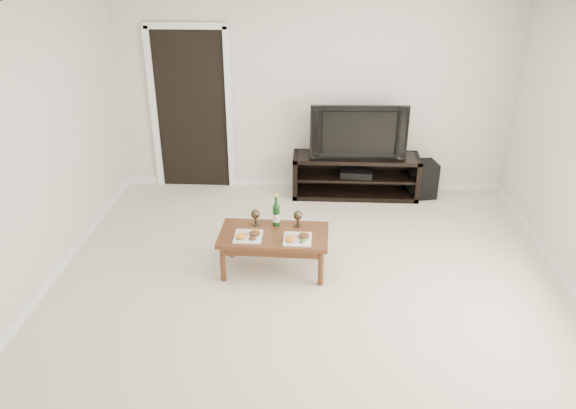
# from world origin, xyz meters

# --- Properties ---
(floor) EXTENTS (5.50, 5.50, 0.00)m
(floor) POSITION_xyz_m (0.00, 0.00, 0.00)
(floor) COLOR beige
(floor) RESTS_ON ground
(back_wall) EXTENTS (5.00, 0.04, 2.60)m
(back_wall) POSITION_xyz_m (0.00, 2.77, 1.30)
(back_wall) COLOR silver
(back_wall) RESTS_ON ground
(ceiling) EXTENTS (5.00, 5.50, 0.04)m
(ceiling) POSITION_xyz_m (0.00, 0.00, 2.62)
(ceiling) COLOR white
(ceiling) RESTS_ON back_wall
(doorway) EXTENTS (0.90, 0.02, 2.05)m
(doorway) POSITION_xyz_m (-1.55, 2.73, 1.02)
(doorway) COLOR black
(doorway) RESTS_ON ground
(media_console) EXTENTS (1.60, 0.45, 0.55)m
(media_console) POSITION_xyz_m (0.57, 2.50, 0.28)
(media_console) COLOR black
(media_console) RESTS_ON ground
(television) EXTENTS (1.20, 0.20, 0.69)m
(television) POSITION_xyz_m (0.57, 2.50, 0.89)
(television) COLOR black
(television) RESTS_ON media_console
(av_receiver) EXTENTS (0.43, 0.33, 0.08)m
(av_receiver) POSITION_xyz_m (0.58, 2.48, 0.33)
(av_receiver) COLOR black
(av_receiver) RESTS_ON media_console
(subwoofer) EXTENTS (0.37, 0.37, 0.47)m
(subwoofer) POSITION_xyz_m (1.44, 2.53, 0.23)
(subwoofer) COLOR black
(subwoofer) RESTS_ON ground
(coffee_table) EXTENTS (1.09, 0.61, 0.42)m
(coffee_table) POSITION_xyz_m (-0.34, 0.64, 0.21)
(coffee_table) COLOR #5A3119
(coffee_table) RESTS_ON ground
(plate_left) EXTENTS (0.27, 0.27, 0.07)m
(plate_left) POSITION_xyz_m (-0.58, 0.55, 0.45)
(plate_left) COLOR white
(plate_left) RESTS_ON coffee_table
(plate_right) EXTENTS (0.27, 0.27, 0.07)m
(plate_right) POSITION_xyz_m (-0.10, 0.52, 0.45)
(plate_right) COLOR white
(plate_right) RESTS_ON coffee_table
(wine_bottle) EXTENTS (0.07, 0.07, 0.35)m
(wine_bottle) POSITION_xyz_m (-0.33, 0.82, 0.59)
(wine_bottle) COLOR #0E3513
(wine_bottle) RESTS_ON coffee_table
(goblet_left) EXTENTS (0.09, 0.09, 0.17)m
(goblet_left) POSITION_xyz_m (-0.54, 0.81, 0.51)
(goblet_left) COLOR #3D3221
(goblet_left) RESTS_ON coffee_table
(goblet_right) EXTENTS (0.09, 0.09, 0.17)m
(goblet_right) POSITION_xyz_m (-0.11, 0.81, 0.51)
(goblet_right) COLOR #3D3221
(goblet_right) RESTS_ON coffee_table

